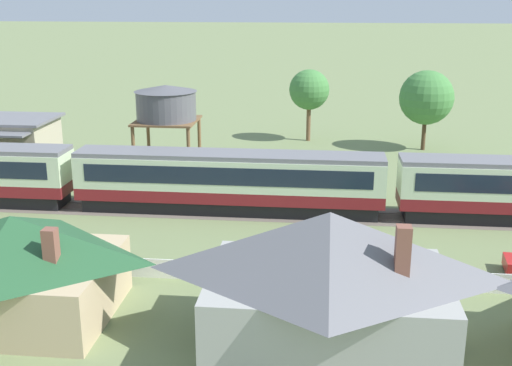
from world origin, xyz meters
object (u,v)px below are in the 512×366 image
at_px(yard_tree_0, 309,90).
at_px(passenger_train, 233,179).
at_px(parked_car_green, 390,259).
at_px(yard_tree_1, 426,98).
at_px(water_tower, 166,104).
at_px(cottage_dark_green_roof, 15,264).
at_px(cottage_grey_roof, 328,279).

bearing_deg(yard_tree_0, passenger_train, -101.11).
xyz_separation_m(parked_car_green, yard_tree_1, (5.67, 28.23, 4.30)).
relative_size(yard_tree_0, yard_tree_1, 0.95).
bearing_deg(water_tower, yard_tree_1, 25.51).
distance_m(cottage_dark_green_roof, yard_tree_0, 39.82).
bearing_deg(parked_car_green, cottage_grey_roof, -107.12).
height_order(water_tower, parked_car_green, water_tower).
bearing_deg(water_tower, yard_tree_0, 50.15).
bearing_deg(cottage_dark_green_roof, passenger_train, 63.47).
height_order(parked_car_green, yard_tree_0, yard_tree_0).
distance_m(cottage_grey_roof, yard_tree_1, 37.59).
xyz_separation_m(yard_tree_0, yard_tree_1, (10.87, -2.80, -0.15)).
bearing_deg(parked_car_green, yard_tree_0, 104.62).
bearing_deg(yard_tree_1, yard_tree_0, 165.57).
bearing_deg(cottage_grey_roof, yard_tree_0, 92.70).
relative_size(water_tower, cottage_dark_green_roof, 0.78).
relative_size(water_tower, cottage_grey_roof, 0.69).
distance_m(passenger_train, cottage_grey_roof, 17.89).
height_order(yard_tree_0, yard_tree_1, yard_tree_1).
height_order(passenger_train, cottage_dark_green_roof, cottage_dark_green_roof).
bearing_deg(yard_tree_0, water_tower, -129.85).
bearing_deg(passenger_train, water_tower, 125.77).
bearing_deg(passenger_train, parked_car_green, -41.53).
bearing_deg(cottage_grey_roof, parked_car_green, 67.77).
distance_m(parked_car_green, yard_tree_1, 29.11).
height_order(cottage_dark_green_roof, yard_tree_1, yard_tree_1).
bearing_deg(cottage_grey_roof, cottage_dark_green_roof, 174.29).
height_order(cottage_dark_green_roof, cottage_grey_roof, cottage_grey_roof).
bearing_deg(parked_car_green, cottage_dark_green_roof, -153.36).
xyz_separation_m(water_tower, cottage_dark_green_roof, (-1.01, -24.58, -3.19)).
relative_size(cottage_dark_green_roof, yard_tree_1, 1.23).
xyz_separation_m(water_tower, cottage_grey_roof, (12.92, -25.98, -2.58)).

